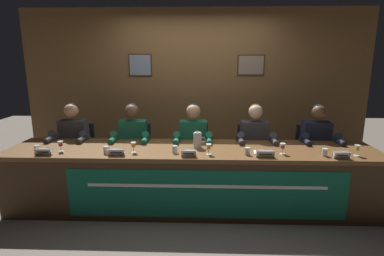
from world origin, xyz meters
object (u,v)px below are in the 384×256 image
object	(u,v)px
panelist_center	(193,142)
water_cup_right	(247,152)
conference_table	(192,169)
nameplate_left	(116,152)
document_stack_right	(263,153)
nameplate_center	(189,153)
juice_glass_right	(283,147)
water_pitcher_central	(198,140)
chair_far_left	(79,156)
panelist_far_right	(317,143)
panelist_left	(132,142)
panelist_right	(255,143)
water_cup_far_left	(37,149)
juice_glass_far_left	(61,144)
juice_glass_far_right	(357,148)
chair_center	(194,157)
chair_left	(136,157)
juice_glass_left	(133,145)
nameplate_far_right	(342,155)
water_cup_left	(106,150)
chair_right	(252,158)
nameplate_far_left	(43,152)
panelist_far_left	(72,141)
water_cup_center	(175,150)
chair_far_right	(311,158)
nameplate_right	(265,154)
water_cup_far_right	(325,153)

from	to	relation	value
panelist_center	water_cup_right	xyz separation A→B (m)	(0.63, -0.66, 0.08)
conference_table	nameplate_left	size ratio (longest dim) A/B	23.74
nameplate_left	document_stack_right	world-z (taller)	nameplate_left
nameplate_center	juice_glass_right	xyz separation A→B (m)	(1.06, 0.14, 0.05)
water_cup_right	water_pitcher_central	size ratio (longest dim) A/B	0.40
chair_far_left	panelist_far_right	distance (m)	3.32
panelist_left	panelist_right	size ratio (longest dim) A/B	1.00
water_cup_far_left	conference_table	bearing A→B (deg)	3.49
juice_glass_far_left	juice_glass_far_right	size ratio (longest dim) A/B	1.00
juice_glass_far_left	chair_center	bearing A→B (deg)	27.86
panelist_left	panelist_right	bearing A→B (deg)	0.00
chair_far_left	chair_left	size ratio (longest dim) A/B	1.00
juice_glass_left	panelist_center	bearing A→B (deg)	43.03
chair_far_left	juice_glass_far_left	xyz separation A→B (m)	(0.13, -0.80, 0.40)
panelist_center	nameplate_far_right	size ratio (longest dim) A/B	7.18
water_cup_left	chair_right	distance (m)	2.03
nameplate_far_left	water_cup_right	size ratio (longest dim) A/B	2.19
conference_table	chair_right	xyz separation A→B (m)	(0.82, 0.74, -0.09)
panelist_far_left	nameplate_far_right	distance (m)	3.37
water_cup_center	chair_far_right	bearing A→B (deg)	23.82
juice_glass_left	chair_far_right	xyz separation A→B (m)	(2.32, 0.82, -0.40)
nameplate_far_left	panelist_right	size ratio (longest dim) A/B	0.15
water_cup_far_left	nameplate_far_right	distance (m)	3.41
document_stack_right	water_cup_center	bearing A→B (deg)	-178.50
juice_glass_far_right	juice_glass_left	bearing A→B (deg)	179.28
chair_far_left	chair_right	distance (m)	2.48
chair_center	water_cup_right	bearing A→B (deg)	-53.67
panelist_right	water_cup_far_left	bearing A→B (deg)	-165.89
nameplate_center	conference_table	bearing A→B (deg)	81.66
juice_glass_far_left	juice_glass_far_right	distance (m)	3.37
juice_glass_right	panelist_far_right	distance (m)	0.88
juice_glass_far_left	panelist_left	bearing A→B (deg)	41.04
juice_glass_left	chair_center	world-z (taller)	chair_center
panelist_far_left	nameplate_far_right	world-z (taller)	panelist_far_left
panelist_right	nameplate_right	world-z (taller)	panelist_right
water_cup_left	nameplate_far_left	bearing A→B (deg)	-173.27
panelist_far_right	juice_glass_far_right	distance (m)	0.69
water_cup_far_left	nameplate_left	xyz separation A→B (m)	(0.94, -0.08, 0.00)
nameplate_far_left	water_cup_far_right	bearing A→B (deg)	1.39
water_cup_far_left	nameplate_left	size ratio (longest dim) A/B	0.46
panelist_right	nameplate_far_right	bearing A→B (deg)	-43.17
nameplate_far_left	water_cup_far_right	world-z (taller)	water_cup_far_right
nameplate_center	water_cup_far_right	size ratio (longest dim) A/B	1.97
juice_glass_far_left	juice_glass_left	distance (m)	0.86
juice_glass_right	nameplate_center	bearing A→B (deg)	-172.51
nameplate_center	panelist_right	distance (m)	1.14
chair_far_left	juice_glass_right	bearing A→B (deg)	-16.79
panelist_right	conference_table	bearing A→B (deg)	-146.38
water_cup_center	nameplate_far_right	bearing A→B (deg)	-4.46
nameplate_far_left	chair_far_right	bearing A→B (deg)	15.95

